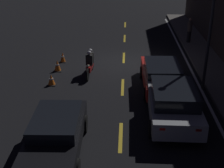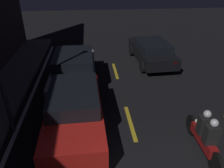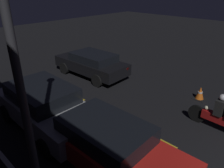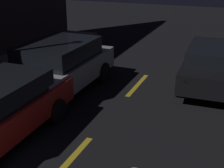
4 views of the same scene
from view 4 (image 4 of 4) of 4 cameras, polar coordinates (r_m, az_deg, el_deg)
The scene contains 4 objects.
lane_dash_d at distance 6.37m, azimuth -8.13°, elevation -14.10°, with size 2.00×0.14×0.01m.
lane_dash_e at distance 10.03m, azimuth 4.71°, elevation -0.16°, with size 2.00×0.14×0.01m.
hatchback_silver at distance 9.34m, azimuth -10.07°, elevation 3.15°, with size 4.42×2.05×1.51m.
van_black at distance 10.31m, azimuth 18.18°, elevation 3.66°, with size 4.33×1.99×1.31m.
Camera 4 is at (-0.92, -2.74, 3.68)m, focal length 50.00 mm.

